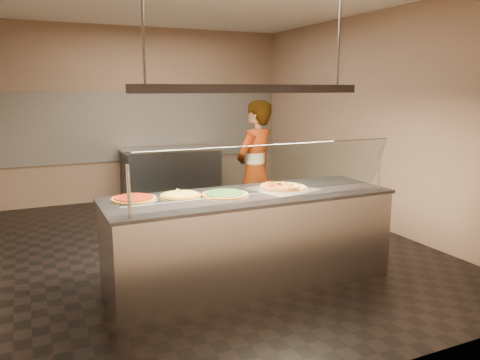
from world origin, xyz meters
name	(u,v)px	position (x,y,z in m)	size (l,w,h in m)	color
ground	(209,246)	(0.00, 0.00, -0.01)	(5.00, 6.00, 0.02)	black
wall_back	(147,114)	(0.00, 3.01, 1.50)	(5.00, 0.02, 3.00)	#A28368
wall_front	(377,161)	(0.00, -3.01, 1.50)	(5.00, 0.02, 3.00)	#A28368
wall_right	(372,121)	(2.51, 0.00, 1.50)	(0.02, 6.00, 3.00)	#A28368
tile_band	(148,126)	(0.00, 2.98, 1.30)	(4.90, 0.02, 1.20)	silver
serving_counter	(250,239)	(-0.04, -1.25, 0.47)	(2.86, 0.94, 0.93)	#B7B7BC
sneeze_guard	(266,170)	(-0.04, -1.60, 1.23)	(2.62, 0.18, 0.54)	#B7B7BC
perforated_tray	(283,189)	(0.37, -1.20, 0.94)	(0.70, 0.70, 0.01)	silver
half_pizza_pepperoni	(273,187)	(0.26, -1.20, 0.96)	(0.35, 0.52, 0.05)	#A06B23
half_pizza_sausage	(293,186)	(0.49, -1.20, 0.96)	(0.35, 0.52, 0.04)	#A06B23
pizza_spinach	(225,194)	(-0.29, -1.23, 0.95)	(0.48, 0.48, 0.03)	silver
pizza_cheese	(181,195)	(-0.69, -1.08, 0.94)	(0.43, 0.43, 0.03)	silver
pizza_tomato	(134,198)	(-1.13, -1.03, 0.94)	(0.44, 0.44, 0.03)	silver
pizza_spatula	(184,192)	(-0.63, -1.00, 0.96)	(0.17, 0.23, 0.02)	#B7B7BC
prep_table	(171,175)	(0.28, 2.55, 0.47)	(1.67, 0.74, 0.93)	#434349
worker	(255,170)	(0.68, 0.06, 0.90)	(0.66, 0.43, 1.81)	#372F3E
heat_lamp_housing	(250,89)	(-0.04, -1.25, 1.95)	(2.30, 0.18, 0.08)	#434349
lamp_rod_left	(143,22)	(-1.04, -1.25, 2.50)	(0.02, 0.02, 1.01)	#B7B7BC
lamp_rod_right	(339,34)	(0.96, -1.25, 2.50)	(0.02, 0.02, 1.01)	#B7B7BC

